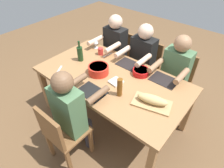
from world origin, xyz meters
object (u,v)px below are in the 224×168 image
at_px(cutting_board, 152,103).
at_px(serving_bowl_fruit, 141,72).
at_px(wine_bottle, 80,53).
at_px(wine_glass, 96,41).
at_px(diner_near_center, 141,58).
at_px(diner_near_left, 174,72).
at_px(dining_table, 112,82).
at_px(chair_far_center, 61,133).
at_px(bread_loaf, 152,99).
at_px(beer_bottle, 120,87).
at_px(diner_near_right, 114,47).
at_px(cup_near_right, 101,51).
at_px(chair_near_left, 177,78).
at_px(napkin_stack, 116,82).
at_px(serving_bowl_greens, 98,69).
at_px(chair_near_center, 146,65).
at_px(diner_far_center, 72,110).
at_px(chair_near_right, 120,54).

bearing_deg(cutting_board, serving_bowl_fruit, -44.02).
distance_m(wine_bottle, wine_glass, 0.40).
xyz_separation_m(diner_near_center, diner_near_left, (-0.52, 0.00, 0.00)).
bearing_deg(dining_table, chair_far_center, 90.00).
distance_m(chair_far_center, diner_near_center, 1.51).
distance_m(bread_loaf, beer_bottle, 0.36).
relative_size(dining_table, diner_near_right, 1.58).
relative_size(serving_bowl_fruit, cup_near_right, 2.04).
xyz_separation_m(bread_loaf, beer_bottle, (0.34, 0.11, 0.04)).
bearing_deg(cup_near_right, dining_table, 147.01).
relative_size(chair_near_left, napkin_stack, 6.07).
relative_size(chair_far_center, serving_bowl_greens, 3.31).
xyz_separation_m(diner_near_right, serving_bowl_greens, (-0.34, 0.70, 0.10)).
xyz_separation_m(serving_bowl_greens, bread_loaf, (-0.80, 0.04, 0.00)).
relative_size(chair_near_center, bread_loaf, 2.66).
bearing_deg(wine_bottle, diner_near_left, -149.76).
distance_m(chair_far_center, beer_bottle, 0.79).
bearing_deg(chair_far_center, wine_bottle, -55.86).
distance_m(diner_far_center, beer_bottle, 0.56).
height_order(dining_table, chair_near_center, chair_near_center).
relative_size(diner_far_center, wine_glass, 7.23).
distance_m(chair_near_right, cup_near_right, 0.62).
xyz_separation_m(cutting_board, bread_loaf, (0.00, 0.00, 0.06)).
relative_size(bread_loaf, napkin_stack, 2.29).
distance_m(chair_near_left, diner_near_left, 0.28).
relative_size(diner_near_left, bread_loaf, 3.75).
distance_m(chair_near_center, cup_near_right, 0.78).
bearing_deg(chair_near_left, beer_bottle, 76.34).
bearing_deg(diner_near_center, bread_loaf, 129.64).
xyz_separation_m(dining_table, cup_near_right, (0.48, -0.31, 0.13)).
height_order(dining_table, diner_near_right, diner_near_right).
height_order(serving_bowl_fruit, beer_bottle, beer_bottle).
distance_m(chair_near_left, cutting_board, 0.97).
bearing_deg(serving_bowl_fruit, dining_table, 49.76).
bearing_deg(cutting_board, diner_far_center, 42.96).
bearing_deg(chair_near_right, dining_table, 121.75).
height_order(diner_near_center, cutting_board, diner_near_center).
bearing_deg(wine_glass, wine_bottle, 101.45).
distance_m(diner_near_center, cup_near_right, 0.60).
xyz_separation_m(chair_near_center, wine_glass, (0.66, 0.44, 0.37)).
distance_m(cutting_board, wine_bottle, 1.20).
bearing_deg(wine_glass, chair_near_center, -146.41).
distance_m(chair_far_center, serving_bowl_greens, 0.88).
bearing_deg(wine_glass, diner_near_right, -118.64).
distance_m(diner_near_right, serving_bowl_greens, 0.79).
xyz_separation_m(diner_far_center, napkin_stack, (-0.10, -0.61, 0.05)).
distance_m(chair_near_center, cutting_board, 1.14).
height_order(serving_bowl_greens, napkin_stack, serving_bowl_greens).
relative_size(serving_bowl_greens, bread_loaf, 0.80).
distance_m(chair_near_right, bread_loaf, 1.50).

